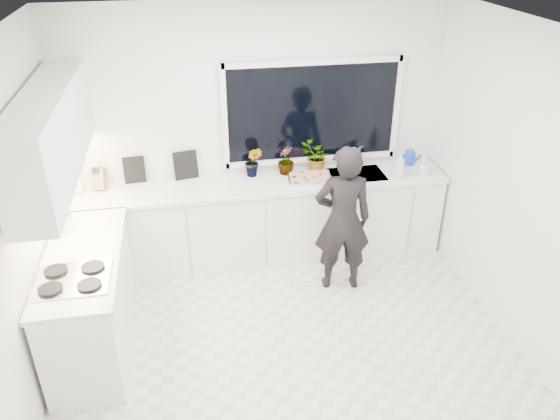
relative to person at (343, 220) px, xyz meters
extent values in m
cube|color=beige|center=(-0.70, -0.77, -0.78)|extent=(4.00, 3.50, 0.02)
cube|color=white|center=(-0.70, 0.99, 0.58)|extent=(4.00, 0.02, 2.70)
cube|color=white|center=(-2.71, -0.77, 0.58)|extent=(0.02, 3.50, 2.70)
cube|color=white|center=(1.31, -0.77, 0.58)|extent=(0.02, 3.50, 2.70)
cube|color=white|center=(-0.70, -0.77, 1.94)|extent=(4.00, 3.50, 0.02)
cube|color=black|center=(-0.10, 0.95, 0.78)|extent=(1.80, 0.02, 1.00)
cube|color=white|center=(-0.70, 0.68, -0.33)|extent=(3.92, 0.58, 0.88)
cube|color=white|center=(-2.37, -0.42, -0.33)|extent=(0.58, 1.60, 0.88)
cube|color=silver|center=(-0.70, 0.67, 0.13)|extent=(3.94, 0.62, 0.04)
cube|color=silver|center=(-2.37, -0.42, 0.13)|extent=(0.62, 1.60, 0.04)
cube|color=white|center=(-2.49, -0.07, 1.08)|extent=(0.34, 2.10, 0.70)
cube|color=silver|center=(0.35, 0.68, 0.10)|extent=(0.58, 0.42, 0.14)
cylinder|color=silver|center=(0.35, 0.88, 0.26)|extent=(0.03, 0.03, 0.22)
cube|color=black|center=(-2.39, -0.77, 0.17)|extent=(0.56, 0.48, 0.03)
imported|color=black|center=(0.00, 0.00, 0.00)|extent=(0.60, 0.43, 1.54)
cube|color=silver|center=(-0.18, 0.65, 0.17)|extent=(0.49, 0.39, 0.03)
cube|color=red|center=(-0.18, 0.65, 0.18)|extent=(0.45, 0.34, 0.01)
cylinder|color=blue|center=(1.00, 0.84, 0.22)|extent=(0.14, 0.14, 0.13)
cylinder|color=white|center=(-2.55, 0.78, 0.28)|extent=(0.14, 0.14, 0.26)
cube|color=#9F6F4A|center=(-2.33, 0.82, 0.26)|extent=(0.15, 0.14, 0.22)
cylinder|color=silver|center=(-2.55, 0.03, 0.23)|extent=(0.15, 0.15, 0.16)
cube|color=black|center=(-1.99, 0.92, 0.29)|extent=(0.22, 0.04, 0.28)
cube|color=black|center=(-1.46, 0.92, 0.30)|extent=(0.25, 0.07, 0.30)
imported|color=#26662D|center=(-0.75, 0.84, 0.32)|extent=(0.23, 0.21, 0.33)
imported|color=#26662D|center=(-0.40, 0.84, 0.31)|extent=(0.18, 0.18, 0.31)
imported|color=#26662D|center=(-0.07, 0.84, 0.32)|extent=(0.39, 0.38, 0.33)
imported|color=#26662D|center=(0.40, 0.84, 0.28)|extent=(0.13, 0.16, 0.26)
imported|color=#D8BF66|center=(0.76, 0.53, 0.29)|extent=(0.13, 0.13, 0.28)
imported|color=#D8BF66|center=(1.03, 0.53, 0.25)|extent=(0.10, 0.10, 0.20)
camera|label=1|loc=(-1.45, -4.42, 2.64)|focal=35.00mm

